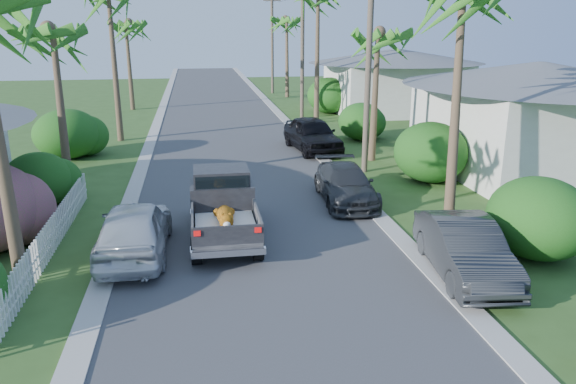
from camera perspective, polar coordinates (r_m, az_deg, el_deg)
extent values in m
plane|color=#304F1D|center=(12.36, 0.07, -14.23)|extent=(120.00, 120.00, 0.00)
cube|color=#38383A|center=(36.06, -6.51, 6.49)|extent=(8.00, 100.00, 0.02)
cube|color=#A5A39E|center=(36.11, -13.37, 6.19)|extent=(0.60, 100.00, 0.06)
cube|color=#A5A39E|center=(36.52, 0.29, 6.76)|extent=(0.60, 100.00, 0.06)
cylinder|color=black|center=(15.68, -9.30, -5.91)|extent=(0.28, 0.76, 0.76)
cylinder|color=black|center=(15.76, -3.08, -5.59)|extent=(0.28, 0.76, 0.76)
cylinder|color=black|center=(18.73, -9.38, -2.12)|extent=(0.28, 0.76, 0.76)
cylinder|color=black|center=(18.79, -4.19, -1.86)|extent=(0.28, 0.76, 0.76)
cube|color=slate|center=(16.21, -6.34, -4.10)|extent=(1.90, 2.40, 0.24)
cube|color=slate|center=(16.07, -9.67, -2.99)|extent=(0.06, 2.40, 0.55)
cube|color=slate|center=(16.15, -3.12, -2.67)|extent=(0.06, 2.40, 0.55)
cube|color=black|center=(14.99, -6.13, -4.39)|extent=(1.92, 0.08, 0.52)
cube|color=silver|center=(15.00, -6.04, -6.14)|extent=(1.98, 0.18, 0.18)
cube|color=red|center=(14.89, -9.21, -4.18)|extent=(0.18, 0.05, 0.14)
cube|color=red|center=(14.96, -3.07, -3.87)|extent=(0.18, 0.05, 0.14)
cube|color=black|center=(17.82, -6.73, -0.72)|extent=(1.94, 1.65, 1.10)
cube|color=black|center=(17.62, -6.81, 1.55)|extent=(1.70, 1.35, 0.55)
cube|color=black|center=(16.98, -6.70, 0.87)|extent=(1.60, 0.05, 0.45)
cube|color=black|center=(19.06, -6.91, -0.03)|extent=(1.94, 1.20, 0.80)
cube|color=white|center=(16.14, -6.37, -3.44)|extent=(1.70, 2.10, 0.16)
ellipsoid|color=orange|center=(16.14, -6.42, -2.32)|extent=(0.48, 1.25, 0.43)
sphere|color=orange|center=(15.40, -6.27, -2.94)|extent=(0.40, 0.40, 0.40)
ellipsoid|color=white|center=(16.17, -6.41, -2.65)|extent=(0.32, 0.86, 0.18)
imported|color=#282A2C|center=(15.36, 17.50, -5.55)|extent=(2.09, 4.65, 1.48)
imported|color=#2A2D2F|center=(20.81, 5.87, 0.75)|extent=(2.07, 4.63, 1.32)
imported|color=black|center=(29.17, 2.49, 5.86)|extent=(2.62, 5.26, 1.72)
imported|color=silver|center=(16.45, -15.33, -3.65)|extent=(1.99, 4.73, 1.60)
cone|color=brown|center=(14.46, -27.17, 3.47)|extent=(0.36, 0.71, 7.01)
cone|color=brown|center=(23.25, -22.04, 7.47)|extent=(0.36, 0.61, 6.21)
cone|color=brown|center=(32.82, -17.19, 11.89)|extent=(0.36, 0.36, 8.00)
cone|color=brown|center=(44.82, -15.81, 12.15)|extent=(0.36, 0.75, 6.51)
cone|color=brown|center=(18.50, 16.66, 7.93)|extent=(0.36, 0.73, 7.51)
cone|color=brown|center=(27.00, 8.81, 9.39)|extent=(0.36, 0.54, 6.01)
cone|color=brown|center=(37.38, 2.98, 13.25)|extent=(0.36, 0.36, 8.20)
cone|color=brown|center=(51.21, -0.10, 13.42)|extent=(0.36, 0.63, 6.81)
ellipsoid|color=#1B4614|center=(21.89, -24.04, 1.08)|extent=(2.40, 2.64, 2.00)
ellipsoid|color=#1B4614|center=(29.59, -21.54, 5.53)|extent=(3.20, 3.52, 2.40)
ellipsoid|color=#1B4614|center=(17.19, 24.14, -2.43)|extent=(2.80, 3.08, 2.30)
ellipsoid|color=#1B4614|center=(24.03, 14.29, 3.94)|extent=(3.00, 3.30, 2.50)
ellipsoid|color=#1B4614|center=(32.27, 7.46, 7.12)|extent=(2.60, 2.86, 2.10)
ellipsoid|color=#1B4614|center=(41.92, 4.19, 9.76)|extent=(3.20, 3.52, 2.60)
cube|color=white|center=(17.52, -22.91, -4.18)|extent=(0.10, 11.00, 1.00)
cube|color=silver|center=(27.23, 23.70, 5.90)|extent=(8.00, 9.00, 3.80)
cone|color=#595B60|center=(26.94, 24.30, 10.91)|extent=(6.48, 6.48, 1.00)
cube|color=silver|center=(43.30, 10.76, 10.40)|extent=(9.00, 8.00, 3.60)
cone|color=#595B60|center=(43.12, 10.93, 13.44)|extent=(6.48, 6.48, 1.00)
cylinder|color=brown|center=(24.65, 8.16, 12.25)|extent=(0.26, 0.26, 9.00)
cylinder|color=brown|center=(39.19, 1.47, 14.01)|extent=(0.26, 0.26, 9.00)
cylinder|color=brown|center=(53.99, -1.61, 14.76)|extent=(0.26, 0.26, 9.00)
cube|color=brown|center=(54.00, -1.65, 18.90)|extent=(1.60, 0.10, 0.10)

